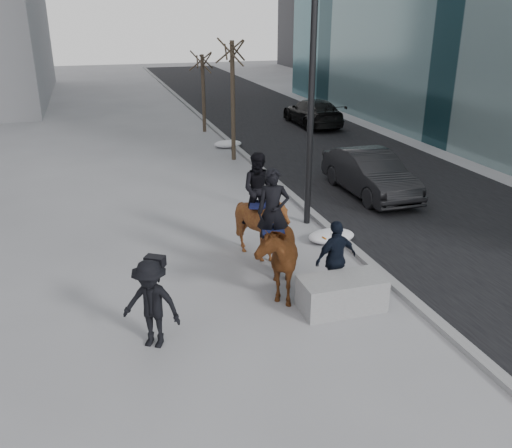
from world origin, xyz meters
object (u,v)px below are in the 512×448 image
object	(u,v)px
planter	(342,294)
mounted_right	(261,218)
car_near	(370,173)
mounted_left	(275,248)

from	to	relation	value
planter	mounted_right	xyz separation A→B (m)	(-0.87, 2.94, 0.74)
car_near	mounted_left	distance (m)	7.80
planter	mounted_left	world-z (taller)	mounted_left
planter	mounted_right	size ratio (longest dim) A/B	0.65
planter	mounted_right	world-z (taller)	mounted_right
planter	car_near	distance (m)	8.05
mounted_left	mounted_right	xyz separation A→B (m)	(0.24, 1.77, 0.05)
car_near	mounted_right	bearing A→B (deg)	-143.36
mounted_left	mounted_right	size ratio (longest dim) A/B	1.03
mounted_left	mounted_right	distance (m)	1.79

